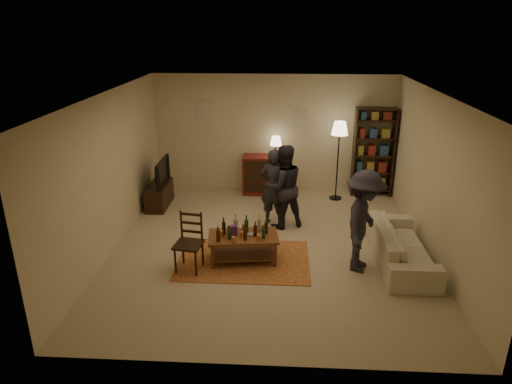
# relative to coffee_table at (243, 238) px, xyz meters

# --- Properties ---
(floor) EXTENTS (6.00, 6.00, 0.00)m
(floor) POSITION_rel_coffee_table_xyz_m (0.43, 0.51, -0.41)
(floor) COLOR #C6B793
(floor) RESTS_ON ground
(room_shell) EXTENTS (6.00, 6.00, 6.00)m
(room_shell) POSITION_rel_coffee_table_xyz_m (-0.22, 3.49, 1.40)
(room_shell) COLOR beige
(room_shell) RESTS_ON ground
(rug) EXTENTS (2.20, 1.50, 0.01)m
(rug) POSITION_rel_coffee_table_xyz_m (0.00, -0.00, -0.41)
(rug) COLOR maroon
(rug) RESTS_ON ground
(coffee_table) EXTENTS (1.21, 0.76, 0.81)m
(coffee_table) POSITION_rel_coffee_table_xyz_m (0.00, 0.00, 0.00)
(coffee_table) COLOR brown
(coffee_table) RESTS_ON ground
(dining_chair) EXTENTS (0.48, 0.48, 0.97)m
(dining_chair) POSITION_rel_coffee_table_xyz_m (-0.83, -0.29, 0.10)
(dining_chair) COLOR black
(dining_chair) RESTS_ON ground
(tv_stand) EXTENTS (0.40, 1.00, 1.06)m
(tv_stand) POSITION_rel_coffee_table_xyz_m (-2.01, 2.31, -0.03)
(tv_stand) COLOR black
(tv_stand) RESTS_ON ground
(dresser) EXTENTS (1.00, 0.50, 1.36)m
(dresser) POSITION_rel_coffee_table_xyz_m (0.24, 3.23, 0.06)
(dresser) COLOR maroon
(dresser) RESTS_ON ground
(bookshelf) EXTENTS (0.90, 0.34, 2.02)m
(bookshelf) POSITION_rel_coffee_table_xyz_m (2.68, 3.29, 0.62)
(bookshelf) COLOR black
(bookshelf) RESTS_ON ground
(floor_lamp) EXTENTS (0.36, 0.36, 1.77)m
(floor_lamp) POSITION_rel_coffee_table_xyz_m (1.85, 2.96, 1.09)
(floor_lamp) COLOR black
(floor_lamp) RESTS_ON ground
(sofa) EXTENTS (0.81, 2.08, 0.61)m
(sofa) POSITION_rel_coffee_table_xyz_m (2.63, 0.11, -0.11)
(sofa) COLOR beige
(sofa) RESTS_ON ground
(person_left) EXTENTS (0.66, 0.54, 1.55)m
(person_left) POSITION_rel_coffee_table_xyz_m (0.48, 1.51, 0.36)
(person_left) COLOR #24252C
(person_left) RESTS_ON ground
(person_right) EXTENTS (0.97, 0.88, 1.64)m
(person_right) POSITION_rel_coffee_table_xyz_m (0.66, 1.42, 0.41)
(person_right) COLOR #222128
(person_right) RESTS_ON ground
(person_by_sofa) EXTENTS (0.97, 1.23, 1.68)m
(person_by_sofa) POSITION_rel_coffee_table_xyz_m (1.92, -0.16, 0.43)
(person_by_sofa) COLOR #292830
(person_by_sofa) RESTS_ON ground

